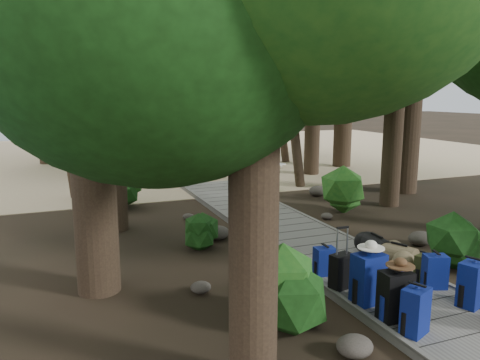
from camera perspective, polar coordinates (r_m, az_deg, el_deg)
name	(u,v)px	position (r m, az deg, el deg)	size (l,w,h in m)	color
ground	(303,243)	(10.44, 7.69, -7.58)	(120.00, 120.00, 0.00)	black
sand_beach	(155,155)	(25.31, -10.31, 3.04)	(40.00, 22.00, 0.02)	tan
boardwalk	(282,228)	(11.26, 5.20, -5.86)	(2.00, 12.00, 0.12)	slate
backpack_left_a	(415,309)	(6.71, 20.61, -14.46)	(0.37, 0.26, 0.70)	navy
backpack_left_b	(395,293)	(6.98, 18.40, -12.94)	(0.42, 0.30, 0.78)	black
backpack_left_c	(368,276)	(7.37, 15.38, -11.20)	(0.46, 0.33, 0.85)	navy
backpack_left_d	(325,260)	(8.35, 10.29, -9.53)	(0.35, 0.25, 0.53)	navy
backpack_right_b	(472,282)	(7.84, 26.47, -11.04)	(0.41, 0.29, 0.75)	navy
backpack_right_c	(435,270)	(8.30, 22.69, -10.05)	(0.36, 0.25, 0.61)	navy
backpack_right_d	(426,267)	(8.51, 21.69, -9.83)	(0.34, 0.24, 0.51)	#2D3717
duffel_right_khaki	(398,256)	(9.05, 18.75, -8.75)	(0.41, 0.61, 0.41)	brown
duffel_right_black	(376,247)	(9.40, 16.25, -7.84)	(0.42, 0.68, 0.42)	black
suitcase_on_boardwalk	(341,271)	(7.82, 12.20, -10.83)	(0.37, 0.21, 0.58)	black
lone_suitcase_on_sand	(205,170)	(17.93, -4.34, 1.17)	(0.39, 0.22, 0.61)	black
hat_brown	(400,262)	(6.85, 18.98, -9.42)	(0.39, 0.39, 0.12)	#51351E
hat_white	(371,244)	(7.24, 15.69, -7.48)	(0.40, 0.40, 0.13)	silver
kayak	(90,171)	(19.49, -17.84, 1.02)	(0.71, 3.25, 0.32)	#AA110E
sun_lounger	(272,161)	(20.62, 3.93, 2.33)	(0.56, 1.74, 0.56)	silver
tree_right_c	(397,67)	(14.03, 18.60, 12.94)	(4.57, 4.57, 7.90)	black
tree_right_d	(415,5)	(16.38, 20.59, 19.36)	(6.46, 6.46, 11.85)	black
tree_right_e	(314,64)	(18.94, 9.03, 13.81)	(4.84, 4.84, 8.71)	black
tree_right_f	(347,36)	(21.38, 12.87, 16.75)	(6.32, 6.32, 11.29)	black
tree_left_a	(255,29)	(4.82, 1.79, 17.87)	(4.61, 4.61, 7.68)	black
tree_left_c	(107,48)	(11.32, -15.87, 15.20)	(4.86, 4.86, 8.45)	black
tree_back_a	(131,61)	(24.47, -13.14, 13.94)	(5.55, 5.55, 9.61)	black
tree_back_b	(181,62)	(24.90, -7.24, 14.03)	(5.36, 5.36, 9.58)	black
tree_back_c	(249,78)	(26.78, 1.07, 12.31)	(4.52, 4.52, 8.13)	black
tree_back_d	(40,65)	(23.37, -23.24, 12.76)	(5.38, 5.38, 8.96)	black
palm_right_a	(302,74)	(16.53, 7.62, 12.73)	(4.56, 4.56, 7.78)	#184112
palm_right_b	(284,60)	(22.45, 5.40, 14.31)	(4.90, 4.90, 9.46)	#184112
palm_right_c	(215,89)	(21.95, -3.02, 11.01)	(4.30, 4.30, 6.84)	#184112
palm_left_a	(60,80)	(15.17, -21.15, 11.31)	(4.55, 4.55, 7.24)	#184112
rock_left_a	(355,346)	(6.33, 13.81, -19.07)	(0.47, 0.42, 0.26)	#4C473F
rock_left_b	(201,287)	(7.89, -4.80, -12.90)	(0.34, 0.31, 0.19)	#4C473F
rock_left_c	(217,233)	(10.56, -2.78, -6.42)	(0.55, 0.50, 0.30)	#4C473F
rock_left_d	(188,216)	(12.24, -6.35, -4.44)	(0.29, 0.26, 0.16)	#4C473F
rock_right_b	(421,238)	(10.86, 21.19, -6.66)	(0.55, 0.49, 0.30)	#4C473F
rock_right_c	(327,216)	(12.40, 10.52, -4.34)	(0.31, 0.28, 0.17)	#4C473F
rock_right_d	(318,191)	(15.09, 9.52, -1.33)	(0.61, 0.55, 0.34)	#4C473F
shrub_left_a	(287,288)	(6.80, 5.78, -12.95)	(1.17, 1.17, 1.05)	#184E17
shrub_left_b	(197,231)	(10.00, -5.28, -6.25)	(0.77, 0.77, 0.69)	#184E17
shrub_left_c	(123,187)	(13.79, -14.08, -0.87)	(1.29, 1.29, 1.16)	#184E17
shrub_right_a	(462,243)	(9.70, 25.41, -6.97)	(1.07, 1.07, 0.96)	#184E17
shrub_right_b	(338,190)	(13.11, 11.91, -1.21)	(1.36, 1.36, 1.22)	#184E17
shrub_right_c	(269,179)	(15.92, 3.54, 0.15)	(0.81, 0.81, 0.73)	#184E17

